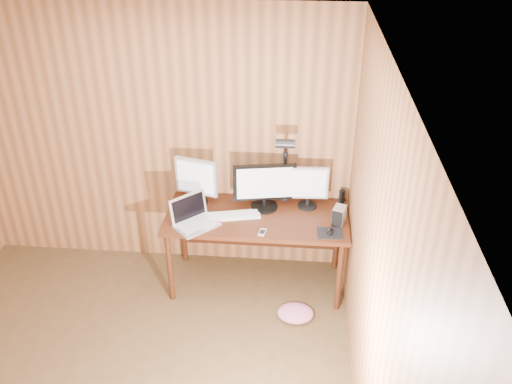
# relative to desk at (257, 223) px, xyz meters

# --- Properties ---
(room_shell) EXTENTS (4.00, 4.00, 4.00)m
(room_shell) POSITION_rel_desk_xyz_m (-0.93, -1.70, 0.62)
(room_shell) COLOR #4F381E
(room_shell) RESTS_ON ground
(desk) EXTENTS (1.60, 0.70, 0.75)m
(desk) POSITION_rel_desk_xyz_m (0.00, 0.00, 0.00)
(desk) COLOR #3E1B0C
(desk) RESTS_ON floor
(monitor_center) EXTENTS (0.55, 0.24, 0.43)m
(monitor_center) POSITION_rel_desk_xyz_m (0.06, 0.07, 0.35)
(monitor_center) COLOR black
(monitor_center) RESTS_ON desk
(monitor_left) EXTENTS (0.39, 0.19, 0.44)m
(monitor_left) POSITION_rel_desk_xyz_m (-0.55, 0.09, 0.36)
(monitor_left) COLOR black
(monitor_left) RESTS_ON desk
(monitor_right) EXTENTS (0.35, 0.17, 0.40)m
(monitor_right) POSITION_rel_desk_xyz_m (0.44, 0.12, 0.33)
(monitor_right) COLOR black
(monitor_right) RESTS_ON desk
(laptop) EXTENTS (0.44, 0.44, 0.25)m
(laptop) POSITION_rel_desk_xyz_m (-0.53, -0.25, 0.18)
(laptop) COLOR silver
(laptop) RESTS_ON desk
(keyboard) EXTENTS (0.48, 0.24, 0.02)m
(keyboard) POSITION_rel_desk_xyz_m (-0.20, -0.10, 0.13)
(keyboard) COLOR white
(keyboard) RESTS_ON desk
(mousepad) EXTENTS (0.22, 0.18, 0.00)m
(mousepad) POSITION_rel_desk_xyz_m (0.63, -0.29, 0.12)
(mousepad) COLOR black
(mousepad) RESTS_ON desk
(mouse) EXTENTS (0.08, 0.11, 0.03)m
(mouse) POSITION_rel_desk_xyz_m (0.63, -0.29, 0.14)
(mouse) COLOR black
(mouse) RESTS_ON mousepad
(hard_drive) EXTENTS (0.13, 0.16, 0.15)m
(hard_drive) POSITION_rel_desk_xyz_m (0.71, -0.12, 0.20)
(hard_drive) COLOR silver
(hard_drive) RESTS_ON desk
(phone) EXTENTS (0.07, 0.11, 0.01)m
(phone) POSITION_rel_desk_xyz_m (0.07, -0.33, 0.13)
(phone) COLOR silver
(phone) RESTS_ON desk
(speaker) EXTENTS (0.05, 0.05, 0.13)m
(speaker) POSITION_rel_desk_xyz_m (0.75, 0.22, 0.18)
(speaker) COLOR black
(speaker) RESTS_ON desk
(desk_lamp) EXTENTS (0.17, 0.24, 0.72)m
(desk_lamp) POSITION_rel_desk_xyz_m (0.23, 0.15, 0.57)
(desk_lamp) COLOR black
(desk_lamp) RESTS_ON desk
(fabric_pile) EXTENTS (0.35, 0.30, 0.10)m
(fabric_pile) POSITION_rel_desk_xyz_m (0.38, -0.52, -0.58)
(fabric_pile) COLOR #D26585
(fabric_pile) RESTS_ON floor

